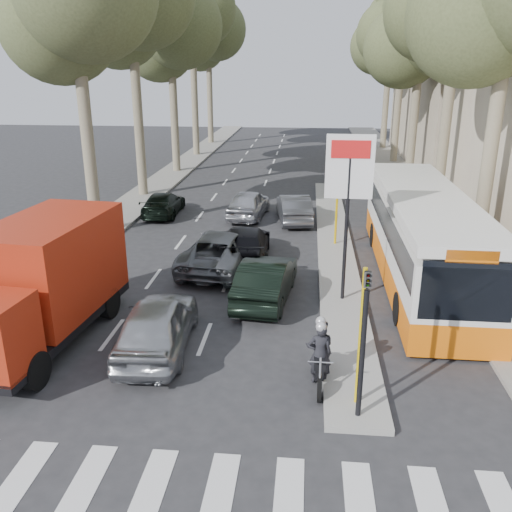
{
  "coord_description": "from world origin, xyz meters",
  "views": [
    {
      "loc": [
        1.96,
        -11.96,
        7.56
      ],
      "look_at": [
        0.33,
        4.91,
        1.6
      ],
      "focal_mm": 38.0,
      "sensor_mm": 36.0,
      "label": 1
    }
  ],
  "objects_px": {
    "motorcycle": "(320,352)",
    "dark_hatchback": "(266,280)",
    "city_bus": "(422,234)",
    "red_truck": "(42,281)",
    "silver_hatchback": "(157,324)"
  },
  "relations": [
    {
      "from": "dark_hatchback",
      "to": "motorcycle",
      "type": "distance_m",
      "value": 5.18
    },
    {
      "from": "silver_hatchback",
      "to": "red_truck",
      "type": "bearing_deg",
      "value": -7.51
    },
    {
      "from": "red_truck",
      "to": "motorcycle",
      "type": "relative_size",
      "value": 3.28
    },
    {
      "from": "dark_hatchback",
      "to": "motorcycle",
      "type": "xyz_separation_m",
      "value": [
        1.74,
        -4.88,
        0.06
      ]
    },
    {
      "from": "dark_hatchback",
      "to": "city_bus",
      "type": "bearing_deg",
      "value": -149.2
    },
    {
      "from": "motorcycle",
      "to": "dark_hatchback",
      "type": "bearing_deg",
      "value": 110.01
    },
    {
      "from": "city_bus",
      "to": "motorcycle",
      "type": "relative_size",
      "value": 6.14
    },
    {
      "from": "red_truck",
      "to": "city_bus",
      "type": "relative_size",
      "value": 0.53
    },
    {
      "from": "city_bus",
      "to": "red_truck",
      "type": "bearing_deg",
      "value": -152.22
    },
    {
      "from": "dark_hatchback",
      "to": "silver_hatchback",
      "type": "bearing_deg",
      "value": 59.47
    },
    {
      "from": "silver_hatchback",
      "to": "city_bus",
      "type": "xyz_separation_m",
      "value": [
        8.29,
        6.25,
        0.97
      ]
    },
    {
      "from": "silver_hatchback",
      "to": "motorcycle",
      "type": "distance_m",
      "value": 4.64
    },
    {
      "from": "silver_hatchback",
      "to": "motorcycle",
      "type": "xyz_separation_m",
      "value": [
        4.49,
        -1.17,
        0.02
      ]
    },
    {
      "from": "dark_hatchback",
      "to": "city_bus",
      "type": "height_order",
      "value": "city_bus"
    },
    {
      "from": "silver_hatchback",
      "to": "dark_hatchback",
      "type": "xyz_separation_m",
      "value": [
        2.75,
        3.7,
        -0.04
      ]
    }
  ]
}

